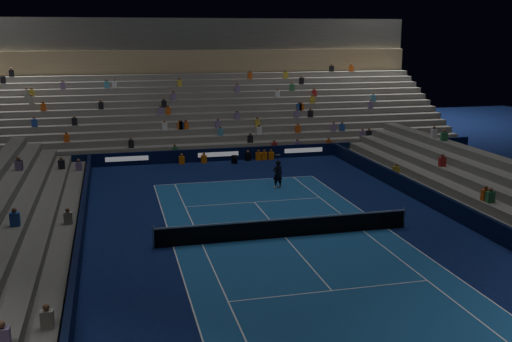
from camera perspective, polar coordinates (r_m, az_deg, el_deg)
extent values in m
plane|color=#0B1747|center=(29.42, 2.81, -6.38)|extent=(90.00, 90.00, 0.00)
cube|color=#194D8A|center=(29.42, 2.81, -6.37)|extent=(10.97, 23.77, 0.01)
cube|color=black|center=(46.70, -3.66, 1.58)|extent=(44.00, 0.25, 1.00)
cube|color=black|center=(33.25, 19.10, -3.89)|extent=(0.25, 37.00, 1.00)
cube|color=black|center=(28.19, -16.58, -6.73)|extent=(0.25, 37.00, 1.00)
cube|color=slate|center=(47.72, -3.87, 1.52)|extent=(44.00, 1.00, 0.50)
cube|color=slate|center=(48.63, -4.08, 2.04)|extent=(44.00, 1.00, 1.00)
cube|color=slate|center=(49.56, -4.28, 2.53)|extent=(44.00, 1.00, 1.50)
cube|color=slate|center=(50.48, -4.48, 3.01)|extent=(44.00, 1.00, 2.00)
cube|color=slate|center=(51.41, -4.67, 3.48)|extent=(44.00, 1.00, 2.50)
cube|color=slate|center=(52.35, -4.85, 3.92)|extent=(44.00, 1.00, 3.00)
cube|color=slate|center=(53.28, -5.02, 4.35)|extent=(44.00, 1.00, 3.50)
cube|color=slate|center=(54.23, -5.19, 4.77)|extent=(44.00, 1.00, 4.00)
cube|color=slate|center=(55.17, -5.36, 5.17)|extent=(44.00, 1.00, 4.50)
cube|color=slate|center=(56.12, -5.51, 5.56)|extent=(44.00, 1.00, 5.00)
cube|color=slate|center=(57.07, -5.67, 5.93)|extent=(44.00, 1.00, 5.50)
cube|color=slate|center=(58.02, -5.82, 6.30)|extent=(44.00, 1.00, 6.00)
cube|color=#99845F|center=(58.77, -6.06, 10.39)|extent=(44.00, 0.60, 2.20)
cube|color=#454542|center=(60.10, -6.31, 12.92)|extent=(44.00, 2.40, 3.00)
cube|color=slate|center=(33.75, 20.21, -4.17)|extent=(1.00, 37.00, 0.50)
cube|color=slate|center=(34.24, 21.64, -3.62)|extent=(1.00, 37.00, 1.00)
cube|color=slate|center=(34.75, 23.02, -3.07)|extent=(1.00, 37.00, 1.50)
cube|color=#5F5F5A|center=(28.34, -18.17, -7.28)|extent=(1.00, 37.00, 0.50)
cube|color=#5F5F5A|center=(28.36, -20.23, -6.89)|extent=(1.00, 37.00, 1.00)
cube|color=#5F5F5A|center=(28.42, -22.28, -6.49)|extent=(1.00, 37.00, 1.50)
cylinder|color=#B2B2B7|center=(28.17, -9.84, -6.27)|extent=(0.10, 0.10, 1.10)
cylinder|color=#B2B2B7|center=(31.60, 14.05, -4.33)|extent=(0.10, 0.10, 1.10)
cube|color=black|center=(29.27, 2.82, -5.55)|extent=(12.80, 0.03, 0.90)
cube|color=white|center=(29.12, 2.83, -4.63)|extent=(12.80, 0.04, 0.08)
imported|color=black|center=(38.41, 2.09, -0.31)|extent=(0.71, 0.52, 1.81)
cube|color=black|center=(45.88, -2.08, 1.13)|extent=(0.56, 0.63, 0.59)
cylinder|color=black|center=(45.41, -1.97, 1.23)|extent=(0.24, 0.38, 0.16)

